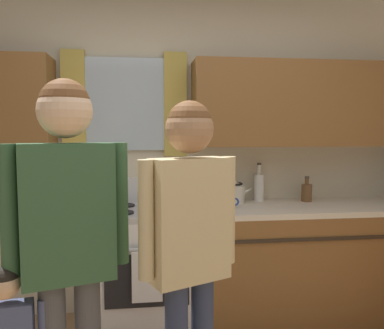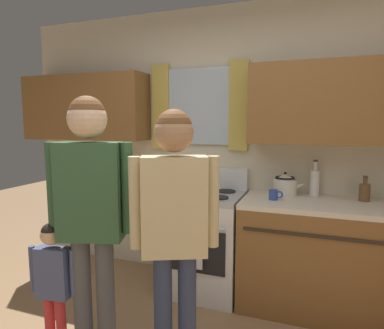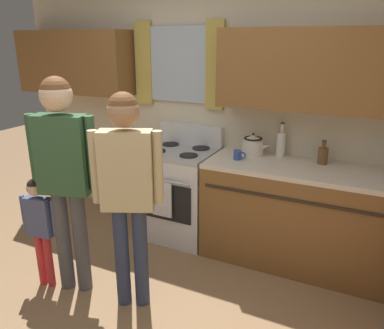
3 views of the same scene
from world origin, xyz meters
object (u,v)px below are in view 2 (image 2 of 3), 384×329
(bottle_squat_brown, at_px, (365,192))
(adult_in_plaid, at_px, (175,217))
(stove_oven, at_px, (204,240))
(mug_cobalt_blue, at_px, (274,195))
(stovetop_kettle, at_px, (285,185))
(small_child, at_px, (53,278))
(adult_holding_child, at_px, (90,202))
(bottle_milk_white, at_px, (315,182))

(bottle_squat_brown, height_order, adult_in_plaid, adult_in_plaid)
(stove_oven, xyz_separation_m, mug_cobalt_blue, (0.61, -0.05, 0.48))
(stovetop_kettle, bearing_deg, small_child, -131.86)
(mug_cobalt_blue, height_order, adult_holding_child, adult_holding_child)
(bottle_milk_white, relative_size, small_child, 0.34)
(adult_holding_child, relative_size, small_child, 1.82)
(stove_oven, relative_size, small_child, 1.19)
(stove_oven, height_order, adult_in_plaid, adult_in_plaid)
(mug_cobalt_blue, distance_m, stovetop_kettle, 0.23)
(bottle_milk_white, bearing_deg, adult_in_plaid, -118.56)
(adult_holding_child, bearing_deg, mug_cobalt_blue, 49.59)
(bottle_milk_white, xyz_separation_m, adult_holding_child, (-1.26, -1.40, 0.04))
(stovetop_kettle, distance_m, small_child, 1.93)
(stovetop_kettle, distance_m, adult_holding_child, 1.68)
(stove_oven, relative_size, bottle_squat_brown, 5.37)
(adult_in_plaid, xyz_separation_m, small_child, (-0.76, -0.12, -0.43))
(stove_oven, relative_size, stovetop_kettle, 4.02)
(stovetop_kettle, relative_size, adult_holding_child, 0.16)
(bottle_squat_brown, distance_m, adult_in_plaid, 1.70)
(stove_oven, bearing_deg, bottle_milk_white, 14.02)
(bottle_squat_brown, height_order, mug_cobalt_blue, bottle_squat_brown)
(stovetop_kettle, bearing_deg, adult_in_plaid, -111.19)
(stovetop_kettle, relative_size, small_child, 0.30)
(bottle_milk_white, bearing_deg, adult_holding_child, -132.08)
(bottle_squat_brown, relative_size, adult_holding_child, 0.12)
(mug_cobalt_blue, relative_size, stovetop_kettle, 0.42)
(stovetop_kettle, relative_size, adult_in_plaid, 0.17)
(adult_holding_child, height_order, adult_in_plaid, adult_holding_child)
(mug_cobalt_blue, xyz_separation_m, small_child, (-1.19, -1.20, -0.36))
(bottle_milk_white, height_order, mug_cobalt_blue, bottle_milk_white)
(stove_oven, relative_size, mug_cobalt_blue, 9.58)
(adult_holding_child, height_order, small_child, adult_holding_child)
(adult_holding_child, xyz_separation_m, small_child, (-0.24, -0.08, -0.48))
(adult_holding_child, bearing_deg, bottle_squat_brown, 38.90)
(bottle_milk_white, xyz_separation_m, bottle_squat_brown, (0.38, -0.07, -0.04))
(stove_oven, distance_m, stovetop_kettle, 0.88)
(stove_oven, bearing_deg, mug_cobalt_blue, -4.55)
(bottle_squat_brown, height_order, stovetop_kettle, stovetop_kettle)
(bottle_milk_white, distance_m, bottle_squat_brown, 0.39)
(bottle_milk_white, distance_m, mug_cobalt_blue, 0.42)
(stove_oven, bearing_deg, bottle_squat_brown, 6.88)
(bottle_squat_brown, xyz_separation_m, adult_in_plaid, (-1.12, -1.28, 0.03))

